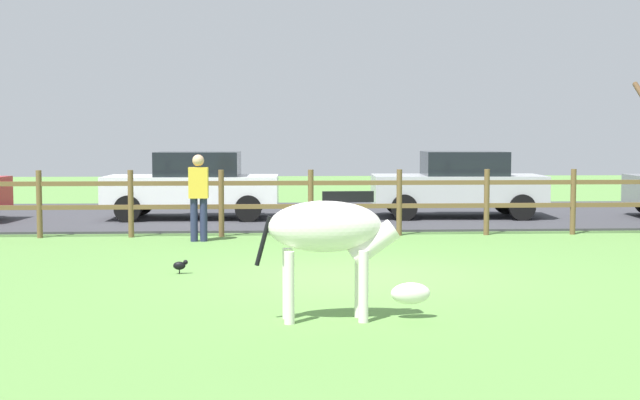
# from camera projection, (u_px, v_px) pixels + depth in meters

# --- Properties ---
(ground_plane) EXTENTS (60.00, 60.00, 0.00)m
(ground_plane) POSITION_uv_depth(u_px,v_px,m) (355.00, 276.00, 12.81)
(ground_plane) COLOR #5B8C42
(parking_asphalt) EXTENTS (28.00, 7.40, 0.05)m
(parking_asphalt) POSITION_uv_depth(u_px,v_px,m) (319.00, 215.00, 22.07)
(parking_asphalt) COLOR #38383D
(parking_asphalt) RESTS_ON ground_plane
(paddock_fence) EXTENTS (21.30, 0.11, 1.32)m
(paddock_fence) POSITION_uv_depth(u_px,v_px,m) (311.00, 199.00, 17.71)
(paddock_fence) COLOR brown
(paddock_fence) RESTS_ON ground_plane
(zebra) EXTENTS (1.94, 0.54, 1.41)m
(zebra) POSITION_uv_depth(u_px,v_px,m) (333.00, 236.00, 9.69)
(zebra) COLOR white
(zebra) RESTS_ON ground_plane
(crow_on_grass) EXTENTS (0.21, 0.10, 0.20)m
(crow_on_grass) POSITION_uv_depth(u_px,v_px,m) (180.00, 265.00, 12.97)
(crow_on_grass) COLOR black
(crow_on_grass) RESTS_ON ground_plane
(parked_car_silver) EXTENTS (4.07, 2.03, 1.56)m
(parked_car_silver) POSITION_uv_depth(u_px,v_px,m) (459.00, 184.00, 21.22)
(parked_car_silver) COLOR #B7BABF
(parked_car_silver) RESTS_ON parking_asphalt
(parked_car_white) EXTENTS (4.05, 1.98, 1.56)m
(parked_car_white) POSITION_uv_depth(u_px,v_px,m) (194.00, 185.00, 20.88)
(parked_car_white) COLOR white
(parked_car_white) RESTS_ON parking_asphalt
(visitor_near_fence) EXTENTS (0.36, 0.23, 1.64)m
(visitor_near_fence) POSITION_uv_depth(u_px,v_px,m) (199.00, 194.00, 16.83)
(visitor_near_fence) COLOR #232847
(visitor_near_fence) RESTS_ON ground_plane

